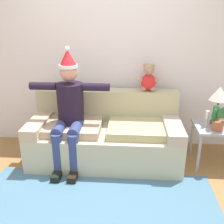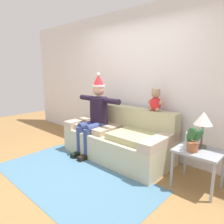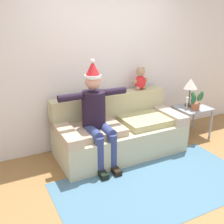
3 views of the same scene
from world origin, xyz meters
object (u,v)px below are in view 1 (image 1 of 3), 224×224
(teddy_bear, at_px, (148,79))
(candle_tall, at_px, (207,117))
(table_lamp, at_px, (219,95))
(potted_plant, at_px, (219,117))
(side_table, at_px, (217,132))
(person_seated, at_px, (69,108))
(couch, at_px, (106,134))

(teddy_bear, height_order, candle_tall, teddy_bear)
(table_lamp, xyz_separation_m, potted_plant, (-0.03, -0.21, -0.22))
(side_table, bearing_deg, person_seated, -176.95)
(side_table, bearing_deg, potted_plant, -112.59)
(person_seated, xyz_separation_m, potted_plant, (1.86, -0.01, -0.07))
(table_lamp, bearing_deg, potted_plant, -99.20)
(teddy_bear, xyz_separation_m, table_lamp, (0.88, -0.25, -0.14))
(couch, distance_m, person_seated, 0.64)
(person_seated, height_order, teddy_bear, person_seated)
(table_lamp, distance_m, candle_tall, 0.31)
(potted_plant, height_order, candle_tall, potted_plant)
(side_table, bearing_deg, candle_tall, -172.99)
(teddy_bear, bearing_deg, side_table, -21.49)
(couch, relative_size, person_seated, 1.29)
(table_lamp, bearing_deg, candle_tall, -141.52)
(teddy_bear, bearing_deg, table_lamp, -16.03)
(person_seated, xyz_separation_m, candle_tall, (1.74, 0.08, -0.10))
(teddy_bear, relative_size, candle_tall, 1.77)
(side_table, xyz_separation_m, table_lamp, (-0.01, 0.10, 0.47))
(person_seated, bearing_deg, table_lamp, 6.05)
(couch, xyz_separation_m, side_table, (1.46, -0.07, 0.12))
(side_table, xyz_separation_m, potted_plant, (-0.05, -0.11, 0.25))
(person_seated, distance_m, candle_tall, 1.75)
(potted_plant, bearing_deg, teddy_bear, 151.14)
(table_lamp, bearing_deg, teddy_bear, 163.97)
(couch, distance_m, candle_tall, 1.34)
(side_table, height_order, candle_tall, candle_tall)
(table_lamp, bearing_deg, couch, -178.84)
(side_table, bearing_deg, table_lamp, 97.54)
(teddy_bear, bearing_deg, potted_plant, -28.86)
(table_lamp, relative_size, candle_tall, 2.33)
(person_seated, relative_size, table_lamp, 3.05)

